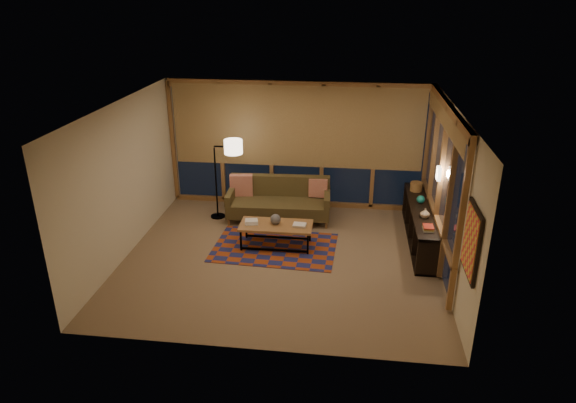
# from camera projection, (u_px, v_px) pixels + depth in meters

# --- Properties ---
(floor) EXTENTS (5.50, 5.00, 0.01)m
(floor) POSITION_uv_depth(u_px,v_px,m) (281.00, 258.00, 9.10)
(floor) COLOR #95805C
(floor) RESTS_ON ground
(ceiling) EXTENTS (5.50, 5.00, 0.01)m
(ceiling) POSITION_uv_depth(u_px,v_px,m) (280.00, 107.00, 8.05)
(ceiling) COLOR silver
(ceiling) RESTS_ON walls
(walls) EXTENTS (5.51, 5.01, 2.70)m
(walls) POSITION_uv_depth(u_px,v_px,m) (281.00, 187.00, 8.57)
(walls) COLOR beige
(walls) RESTS_ON floor
(window_wall_back) EXTENTS (5.30, 0.16, 2.60)m
(window_wall_back) POSITION_uv_depth(u_px,v_px,m) (297.00, 146.00, 10.80)
(window_wall_back) COLOR #B37645
(window_wall_back) RESTS_ON walls
(window_wall_right) EXTENTS (0.16, 3.70, 2.60)m
(window_wall_right) POSITION_uv_depth(u_px,v_px,m) (440.00, 182.00, 8.81)
(window_wall_right) COLOR #B37645
(window_wall_right) RESTS_ON walls
(wall_art) EXTENTS (0.06, 0.74, 0.94)m
(wall_art) POSITION_uv_depth(u_px,v_px,m) (471.00, 242.00, 6.53)
(wall_art) COLOR #EB3137
(wall_art) RESTS_ON walls
(wall_sconce) EXTENTS (0.12, 0.18, 0.22)m
(wall_sconce) POSITION_uv_depth(u_px,v_px,m) (439.00, 173.00, 8.60)
(wall_sconce) COLOR #FFE7C3
(wall_sconce) RESTS_ON walls
(sofa) EXTENTS (2.10, 0.93, 0.84)m
(sofa) POSITION_uv_depth(u_px,v_px,m) (279.00, 201.00, 10.44)
(sofa) COLOR brown
(sofa) RESTS_ON floor
(pillow_left) EXTENTS (0.49, 0.23, 0.47)m
(pillow_left) POSITION_uv_depth(u_px,v_px,m) (241.00, 185.00, 10.62)
(pillow_left) COLOR #B82D15
(pillow_left) RESTS_ON sofa
(pillow_right) EXTENTS (0.39, 0.15, 0.38)m
(pillow_right) POSITION_uv_depth(u_px,v_px,m) (318.00, 189.00, 10.52)
(pillow_right) COLOR #B82D15
(pillow_right) RESTS_ON sofa
(area_rug) EXTENTS (2.28, 1.57, 0.01)m
(area_rug) POSITION_uv_depth(u_px,v_px,m) (275.00, 247.00, 9.46)
(area_rug) COLOR #9B3D15
(area_rug) RESTS_ON floor
(coffee_table) EXTENTS (1.33, 0.62, 0.44)m
(coffee_table) POSITION_uv_depth(u_px,v_px,m) (276.00, 235.00, 9.43)
(coffee_table) COLOR #B37645
(coffee_table) RESTS_ON floor
(book_stack_a) EXTENTS (0.29, 0.25, 0.07)m
(book_stack_a) POSITION_uv_depth(u_px,v_px,m) (251.00, 222.00, 9.37)
(book_stack_a) COLOR white
(book_stack_a) RESTS_ON coffee_table
(book_stack_b) EXTENTS (0.27, 0.22, 0.05)m
(book_stack_b) POSITION_uv_depth(u_px,v_px,m) (300.00, 225.00, 9.28)
(book_stack_b) COLOR white
(book_stack_b) RESTS_ON coffee_table
(ceramic_pot) EXTENTS (0.23, 0.23, 0.19)m
(ceramic_pot) POSITION_uv_depth(u_px,v_px,m) (275.00, 219.00, 9.34)
(ceramic_pot) COLOR black
(ceramic_pot) RESTS_ON coffee_table
(floor_lamp) EXTENTS (0.58, 0.40, 1.68)m
(floor_lamp) POSITION_uv_depth(u_px,v_px,m) (216.00, 179.00, 10.41)
(floor_lamp) COLOR black
(floor_lamp) RESTS_ON floor
(bookshelf) EXTENTS (0.40, 2.67, 0.67)m
(bookshelf) POSITION_uv_depth(u_px,v_px,m) (420.00, 225.00, 9.59)
(bookshelf) COLOR black
(bookshelf) RESTS_ON floor
(basket) EXTENTS (0.24, 0.24, 0.18)m
(basket) POSITION_uv_depth(u_px,v_px,m) (416.00, 187.00, 10.24)
(basket) COLOR olive
(basket) RESTS_ON bookshelf
(teal_bowl) EXTENTS (0.19, 0.19, 0.15)m
(teal_bowl) POSITION_uv_depth(u_px,v_px,m) (421.00, 199.00, 9.66)
(teal_bowl) COLOR #177D70
(teal_bowl) RESTS_ON bookshelf
(vase) EXTENTS (0.20, 0.20, 0.18)m
(vase) POSITION_uv_depth(u_px,v_px,m) (425.00, 213.00, 9.04)
(vase) COLOR tan
(vase) RESTS_ON bookshelf
(shelf_book_stack) EXTENTS (0.18, 0.25, 0.07)m
(shelf_book_stack) POSITION_uv_depth(u_px,v_px,m) (428.00, 228.00, 8.61)
(shelf_book_stack) COLOR white
(shelf_book_stack) RESTS_ON bookshelf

